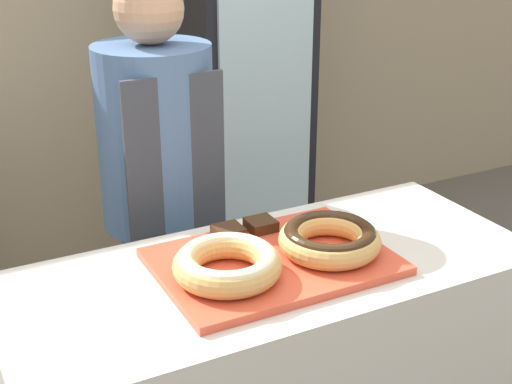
{
  "coord_description": "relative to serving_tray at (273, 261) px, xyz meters",
  "views": [
    {
      "loc": [
        -0.83,
        -1.5,
        1.88
      ],
      "look_at": [
        0.0,
        0.1,
        1.13
      ],
      "focal_mm": 50.0,
      "sensor_mm": 36.0,
      "label": 1
    }
  ],
  "objects": [
    {
      "name": "brownie_back_right",
      "position": [
        0.05,
        0.17,
        0.03
      ],
      "size": [
        0.08,
        0.08,
        0.03
      ],
      "color": "#382111",
      "rests_on": "serving_tray"
    },
    {
      "name": "baker_person",
      "position": [
        -0.08,
        0.66,
        -0.06
      ],
      "size": [
        0.39,
        0.39,
        1.71
      ],
      "color": "#4C4C51",
      "rests_on": "ground_plane"
    },
    {
      "name": "beverage_fridge",
      "position": [
        0.77,
        1.76,
        0.02
      ],
      "size": [
        0.61,
        0.59,
        1.96
      ],
      "color": "black",
      "rests_on": "ground_plane"
    },
    {
      "name": "brownie_back_left",
      "position": [
        -0.05,
        0.17,
        0.03
      ],
      "size": [
        0.08,
        0.08,
        0.03
      ],
      "color": "#382111",
      "rests_on": "serving_tray"
    },
    {
      "name": "donut_light_glaze",
      "position": [
        -0.16,
        -0.04,
        0.05
      ],
      "size": [
        0.28,
        0.28,
        0.07
      ],
      "color": "tan",
      "rests_on": "serving_tray"
    },
    {
      "name": "donut_chocolate_glaze",
      "position": [
        0.16,
        -0.04,
        0.05
      ],
      "size": [
        0.28,
        0.28,
        0.07
      ],
      "color": "tan",
      "rests_on": "serving_tray"
    },
    {
      "name": "serving_tray",
      "position": [
        0.0,
        0.0,
        0.0
      ],
      "size": [
        0.63,
        0.45,
        0.02
      ],
      "color": "#D84C33",
      "rests_on": "display_counter"
    },
    {
      "name": "wall_back",
      "position": [
        0.0,
        2.13,
        0.38
      ],
      "size": [
        8.0,
        0.06,
        2.7
      ],
      "color": "tan",
      "rests_on": "ground_plane"
    }
  ]
}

